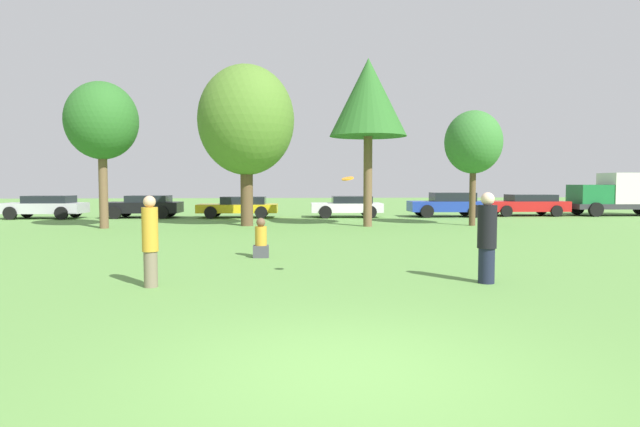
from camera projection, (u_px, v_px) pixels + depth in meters
ground_plane at (348, 371)px, 5.43m from camera, size 120.00×120.00×0.00m
person_thrower at (150, 240)px, 9.72m from camera, size 0.29×0.29×1.69m
person_catcher at (487, 237)px, 10.11m from camera, size 0.36×0.36×1.74m
frisbee at (348, 179)px, 10.14m from camera, size 0.24×0.23×0.11m
bystander_sitting at (261, 241)px, 13.61m from camera, size 0.40×0.33×1.02m
tree_0 at (102, 122)px, 21.96m from camera, size 2.96×2.96×6.09m
tree_1 at (246, 121)px, 23.28m from camera, size 4.22×4.22×7.08m
tree_2 at (368, 99)px, 22.88m from camera, size 3.36×3.36×7.28m
tree_3 at (473, 143)px, 23.42m from camera, size 2.52×2.52×5.10m
parked_car_silver at (45, 206)px, 28.14m from camera, size 4.26×2.01×1.22m
parked_car_black at (145, 206)px, 28.79m from camera, size 4.06×2.05×1.22m
parked_car_yellow at (239, 206)px, 28.91m from camera, size 4.38×1.99×1.15m
parked_car_white at (348, 206)px, 29.21m from camera, size 3.96×2.19×1.17m
parked_car_blue at (448, 204)px, 29.61m from camera, size 4.27×2.04×1.36m
parked_car_red at (526, 204)px, 30.54m from camera, size 4.67×2.22×1.23m
delivery_truck_green at (626, 193)px, 30.72m from camera, size 6.28×2.48×2.47m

